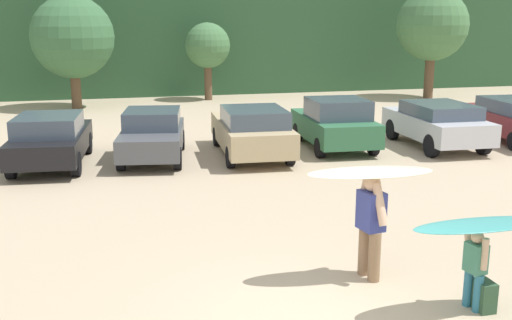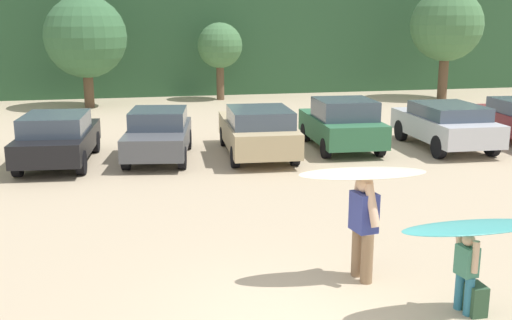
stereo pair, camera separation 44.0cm
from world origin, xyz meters
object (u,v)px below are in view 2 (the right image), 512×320
at_px(parked_car_silver, 445,124).
at_px(surfboard_cream, 363,173).
at_px(parked_car_dark_gray, 159,134).
at_px(parked_car_forest_green, 342,124).
at_px(parked_car_tan, 257,130).
at_px(person_adult, 364,222).
at_px(backpack_dropped, 475,299).
at_px(parked_car_black, 58,138).
at_px(person_child, 466,268).
at_px(surfboard_teal, 472,227).

distance_m(parked_car_silver, surfboard_cream, 11.25).
relative_size(parked_car_dark_gray, parked_car_forest_green, 1.05).
distance_m(parked_car_tan, surfboard_cream, 9.36).
bearing_deg(person_adult, parked_car_dark_gray, -83.08).
bearing_deg(backpack_dropped, parked_car_forest_green, 79.79).
distance_m(parked_car_black, person_child, 12.60).
bearing_deg(person_child, parked_car_dark_gray, -80.11).
height_order(parked_car_tan, backpack_dropped, parked_car_tan).
relative_size(parked_car_silver, surfboard_cream, 2.09).
bearing_deg(parked_car_tan, person_child, -172.60).
relative_size(parked_car_silver, surfboard_teal, 2.08).
bearing_deg(parked_car_dark_gray, parked_car_forest_green, -79.37).
bearing_deg(surfboard_cream, surfboard_teal, 131.17).
relative_size(parked_car_silver, backpack_dropped, 9.65).
bearing_deg(person_adult, backpack_dropped, 118.76).
xyz_separation_m(person_adult, surfboard_cream, (-0.08, -0.10, 0.83)).
height_order(parked_car_tan, surfboard_cream, surfboard_cream).
distance_m(parked_car_dark_gray, parked_car_tan, 2.98).
bearing_deg(surfboard_cream, parked_car_silver, -120.70).
relative_size(parked_car_black, parked_car_forest_green, 1.09).
bearing_deg(parked_car_silver, parked_car_forest_green, 81.59).
height_order(parked_car_forest_green, parked_car_silver, parked_car_forest_green).
bearing_deg(parked_car_black, person_child, -143.29).
xyz_separation_m(parked_car_silver, person_child, (-5.43, -10.40, -0.12)).
bearing_deg(person_child, backpack_dropped, 137.54).
xyz_separation_m(parked_car_forest_green, person_child, (-2.12, -11.01, -0.15)).
bearing_deg(surfboard_cream, backpack_dropped, 136.53).
bearing_deg(parked_car_tan, backpack_dropped, -171.95).
distance_m(parked_car_dark_gray, parked_car_silver, 9.16).
distance_m(surfboard_cream, surfboard_teal, 1.83).
bearing_deg(backpack_dropped, person_adult, 127.76).
xyz_separation_m(parked_car_black, person_child, (6.60, -10.74, -0.11)).
distance_m(parked_car_black, parked_car_dark_gray, 2.89).
bearing_deg(parked_car_dark_gray, person_adult, -154.84).
bearing_deg(parked_car_dark_gray, parked_car_black, 101.83).
bearing_deg(parked_car_tan, parked_car_forest_green, -78.24).
bearing_deg(person_child, parked_car_silver, -126.59).
height_order(parked_car_dark_gray, parked_car_silver, parked_car_dark_gray).
xyz_separation_m(parked_car_silver, person_adult, (-6.45, -9.01, 0.18)).
relative_size(person_child, surfboard_teal, 0.57).
xyz_separation_m(surfboard_cream, surfboard_teal, (1.04, -1.42, -0.47)).
bearing_deg(surfboard_teal, parked_car_tan, -85.87).
bearing_deg(parked_car_forest_green, backpack_dropped, 172.86).
relative_size(person_adult, surfboard_teal, 0.83).
distance_m(person_child, surfboard_teal, 0.68).
bearing_deg(parked_car_forest_green, person_child, 172.15).
bearing_deg(surfboard_teal, parked_car_dark_gray, -71.15).
bearing_deg(parked_car_silver, parked_car_dark_gray, 89.14).
bearing_deg(parked_car_silver, surfboard_cream, 146.45).
distance_m(parked_car_forest_green, parked_car_silver, 3.37).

